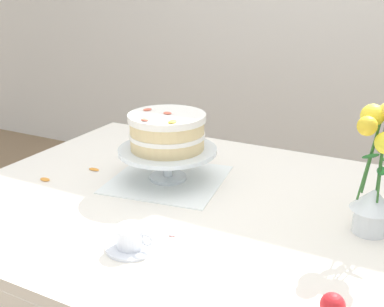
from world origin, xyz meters
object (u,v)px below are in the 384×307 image
object	(u,v)px
cake_stand	(168,154)
flower_vase	(377,176)
teacup	(131,240)
layer_cake	(167,131)
dining_table	(207,238)
fallen_rose	(334,306)

from	to	relation	value
cake_stand	flower_vase	distance (m)	0.58
cake_stand	teacup	world-z (taller)	cake_stand
layer_cake	flower_vase	size ratio (longest dim) A/B	0.71
flower_vase	teacup	bearing A→B (deg)	-145.29
flower_vase	teacup	size ratio (longest dim) A/B	2.76
dining_table	teacup	bearing A→B (deg)	-103.44
teacup	cake_stand	bearing A→B (deg)	108.20
dining_table	fallen_rose	xyz separation A→B (m)	(0.38, -0.28, 0.11)
dining_table	layer_cake	world-z (taller)	layer_cake
layer_cake	flower_vase	distance (m)	0.58
cake_stand	teacup	distance (m)	0.39
dining_table	flower_vase	xyz separation A→B (m)	(0.39, 0.06, 0.24)
flower_vase	teacup	distance (m)	0.57
layer_cake	flower_vase	xyz separation A→B (m)	(0.58, -0.05, -0.01)
cake_stand	fallen_rose	world-z (taller)	cake_stand
layer_cake	teacup	size ratio (longest dim) A/B	1.95
flower_vase	teacup	xyz separation A→B (m)	(-0.45, -0.31, -0.12)
flower_vase	dining_table	bearing A→B (deg)	-171.80
cake_stand	dining_table	bearing A→B (deg)	-30.72
layer_cake	teacup	world-z (taller)	layer_cake
cake_stand	fallen_rose	size ratio (longest dim) A/B	2.71
fallen_rose	dining_table	bearing A→B (deg)	143.54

